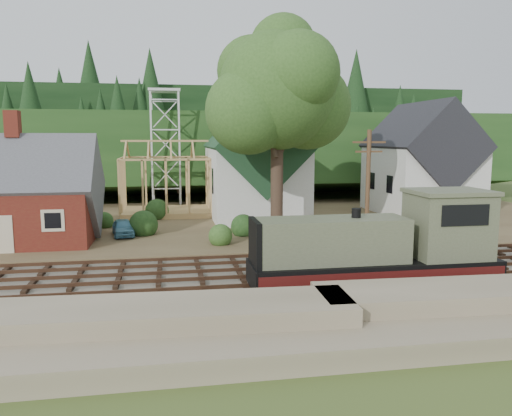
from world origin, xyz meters
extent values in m
plane|color=#384C1E|center=(0.00, 0.00, 0.00)|extent=(140.00, 140.00, 0.00)
cube|color=#7F7259|center=(0.00, -8.50, 0.00)|extent=(64.00, 5.00, 1.60)
cube|color=#726B5B|center=(0.00, 0.00, 0.08)|extent=(64.00, 11.00, 0.16)
cube|color=brown|center=(0.00, 18.00, 0.15)|extent=(64.00, 26.00, 0.30)
cube|color=#1E3F19|center=(0.00, 42.00, 0.00)|extent=(70.00, 28.96, 12.74)
cube|color=black|center=(0.00, 58.00, 0.00)|extent=(80.00, 20.00, 12.00)
cube|color=#5B1915|center=(-16.00, 11.00, 2.20)|extent=(10.00, 7.00, 3.80)
cube|color=#4C4C51|center=(-16.00, 11.00, 4.10)|extent=(10.80, 7.41, 7.41)
cube|color=#5B1915|center=(-16.00, 11.00, 8.40)|extent=(0.90, 0.90, 1.80)
cube|color=beige|center=(-16.00, 7.48, 1.50)|extent=(1.20, 0.06, 2.40)
cube|color=silver|center=(2.00, 20.00, 3.50)|extent=(8.00, 12.00, 6.40)
cube|color=#1C3E26|center=(2.00, 20.00, 6.70)|extent=(8.40, 12.96, 8.40)
cube|color=silver|center=(2.00, 14.00, 8.70)|extent=(2.40, 2.40, 4.00)
cone|color=#1C3E26|center=(2.00, 14.00, 12.00)|extent=(5.37, 5.37, 2.60)
cube|color=silver|center=(18.00, 19.00, 3.50)|extent=(8.00, 10.00, 6.40)
cube|color=black|center=(18.00, 19.00, 6.70)|extent=(8.40, 10.80, 8.40)
cube|color=tan|center=(-6.00, 22.00, 0.55)|extent=(8.00, 6.00, 0.50)
cube|color=tan|center=(-6.00, 22.00, 7.20)|extent=(8.00, 0.18, 0.18)
cube|color=silver|center=(-7.40, 26.60, 6.30)|extent=(0.18, 0.18, 12.00)
cube|color=silver|center=(-4.60, 26.60, 6.30)|extent=(0.18, 0.18, 12.00)
cube|color=silver|center=(-7.40, 29.40, 6.30)|extent=(0.18, 0.18, 12.00)
cube|color=silver|center=(-4.60, 29.40, 6.30)|extent=(0.18, 0.18, 12.00)
cube|color=silver|center=(-6.00, 28.00, 12.30)|extent=(3.20, 3.20, 0.25)
cylinder|color=#38281E|center=(2.00, 10.00, 4.30)|extent=(0.90, 0.90, 8.00)
sphere|color=#2F511E|center=(2.00, 10.00, 10.80)|extent=(8.40, 8.40, 8.40)
sphere|color=#2F511E|center=(4.50, 11.00, 9.80)|extent=(6.40, 6.40, 6.40)
sphere|color=#2F511E|center=(-0.20, 9.20, 9.30)|extent=(6.00, 6.00, 6.00)
cylinder|color=#4C331E|center=(7.00, 5.20, 4.00)|extent=(0.28, 0.28, 8.00)
cube|color=#4C331E|center=(7.00, 5.20, 7.20)|extent=(2.20, 0.12, 0.12)
cube|color=#4C331E|center=(7.00, 5.20, 6.60)|extent=(1.80, 0.12, 0.12)
cube|color=black|center=(4.06, -3.00, 0.33)|extent=(11.98, 2.50, 0.35)
cube|color=black|center=(4.06, -3.00, 1.06)|extent=(11.98, 2.90, 1.10)
cube|color=#4E533C|center=(1.86, -3.00, 2.66)|extent=(7.19, 2.30, 2.10)
cube|color=#4E533C|center=(7.85, -3.00, 3.21)|extent=(3.59, 2.80, 3.20)
cube|color=#4E533C|center=(7.85, -3.00, 4.85)|extent=(3.79, 3.00, 0.20)
cube|color=black|center=(7.85, -4.42, 3.90)|extent=(2.40, 0.06, 1.00)
cube|color=#44100E|center=(4.06, -4.47, 1.06)|extent=(11.98, 0.04, 0.70)
cube|color=#44100E|center=(4.06, -1.53, 1.06)|extent=(11.98, 0.04, 0.70)
cylinder|color=black|center=(3.06, -3.00, 3.81)|extent=(0.44, 0.44, 0.70)
imported|color=#5193AE|center=(-9.15, 12.15, 0.91)|extent=(2.02, 3.79, 1.23)
imported|color=#AD340D|center=(20.25, 17.40, 0.97)|extent=(5.24, 4.38, 1.33)
camera|label=1|loc=(-5.66, -25.29, 7.46)|focal=35.00mm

